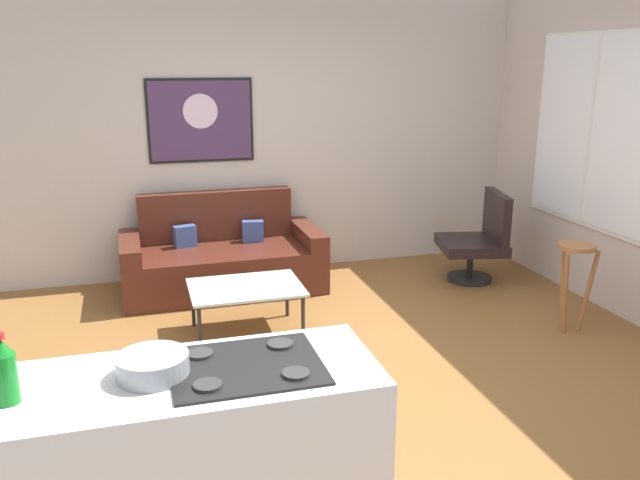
% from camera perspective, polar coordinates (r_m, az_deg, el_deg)
% --- Properties ---
extents(ground, '(6.40, 6.40, 0.04)m').
position_cam_1_polar(ground, '(4.60, 1.44, -11.76)').
color(ground, brown).
extents(back_wall, '(6.40, 0.05, 2.80)m').
position_cam_1_polar(back_wall, '(6.47, -4.98, 9.41)').
color(back_wall, '#BEB5AB').
rests_on(back_wall, ground).
extents(couch, '(1.83, 0.89, 0.87)m').
position_cam_1_polar(couch, '(6.16, -8.59, -1.69)').
color(couch, '#4A2016').
rests_on(couch, ground).
extents(coffee_table, '(0.87, 0.64, 0.39)m').
position_cam_1_polar(coffee_table, '(5.09, -6.53, -4.39)').
color(coffee_table, silver).
rests_on(coffee_table, ground).
extents(armchair, '(0.72, 0.74, 0.87)m').
position_cam_1_polar(armchair, '(6.45, 13.82, 0.06)').
color(armchair, black).
rests_on(armchair, ground).
extents(bar_stool, '(0.33, 0.32, 0.71)m').
position_cam_1_polar(bar_stool, '(5.45, 21.43, -2.30)').
color(bar_stool, '#9A5F35').
rests_on(bar_stool, ground).
extents(kitchen_counter, '(1.64, 0.61, 0.93)m').
position_cam_1_polar(kitchen_counter, '(2.88, -12.32, -19.60)').
color(kitchen_counter, white).
rests_on(kitchen_counter, ground).
extents(soda_bottle, '(0.09, 0.09, 0.27)m').
position_cam_1_polar(soda_bottle, '(2.61, -25.97, -10.35)').
color(soda_bottle, '#147620').
rests_on(soda_bottle, kitchen_counter).
extents(mixing_bowl, '(0.28, 0.28, 0.09)m').
position_cam_1_polar(mixing_bowl, '(2.65, -14.47, -10.66)').
color(mixing_bowl, gray).
rests_on(mixing_bowl, kitchen_counter).
extents(wall_painting, '(0.99, 0.03, 0.78)m').
position_cam_1_polar(wall_painting, '(6.33, -10.43, 10.29)').
color(wall_painting, black).
extents(window, '(0.03, 1.55, 1.67)m').
position_cam_1_polar(window, '(6.16, 22.72, 8.79)').
color(window, silver).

